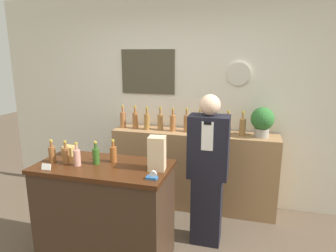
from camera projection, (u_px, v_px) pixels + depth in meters
The scene contains 24 objects.
back_wall at pixel (180, 101), 3.95m from camera, with size 5.20×0.09×2.70m.
back_shelf at pixel (193, 170), 3.85m from camera, with size 2.07×0.39×1.00m.
display_counter at pixel (105, 213), 2.84m from camera, with size 1.23×0.62×0.97m.
shopkeeper at pixel (208, 172), 3.04m from camera, with size 0.40×0.25×1.58m.
potted_plant at pixel (262, 121), 3.48m from camera, with size 0.27×0.27×0.35m.
paper_bag at pixel (157, 153), 2.58m from camera, with size 0.16×0.14×0.30m.
tape_dispenser at pixel (152, 176), 2.41m from camera, with size 0.09×0.06×0.07m.
price_card_left at pixel (46, 167), 2.61m from camera, with size 0.09×0.02×0.06m.
gift_box at pixel (70, 150), 2.99m from camera, with size 0.12×0.11×0.09m.
counter_bottle_0 at pixel (52, 154), 2.79m from camera, with size 0.06×0.06×0.22m.
counter_bottle_1 at pixel (66, 155), 2.75m from camera, with size 0.06×0.06×0.22m.
counter_bottle_2 at pixel (77, 157), 2.70m from camera, with size 0.06×0.06×0.22m.
counter_bottle_3 at pixel (96, 156), 2.74m from camera, with size 0.06×0.06×0.22m.
counter_bottle_4 at pixel (113, 154), 2.79m from camera, with size 0.06×0.06×0.22m.
shelf_bottle_0 at pixel (123, 119), 3.96m from camera, with size 0.07×0.07×0.30m.
shelf_bottle_1 at pixel (135, 120), 3.92m from camera, with size 0.07×0.07×0.30m.
shelf_bottle_2 at pixel (147, 121), 3.85m from camera, with size 0.07×0.07×0.30m.
shelf_bottle_3 at pixel (160, 121), 3.84m from camera, with size 0.07×0.07×0.30m.
shelf_bottle_4 at pixel (173, 122), 3.77m from camera, with size 0.07×0.07×0.30m.
shelf_bottle_5 at pixel (187, 123), 3.75m from camera, with size 0.07×0.07×0.30m.
shelf_bottle_6 at pixel (200, 124), 3.69m from camera, with size 0.07×0.07×0.30m.
shelf_bottle_7 at pixel (214, 124), 3.66m from camera, with size 0.07×0.07×0.30m.
shelf_bottle_8 at pixel (228, 126), 3.59m from camera, with size 0.07×0.07×0.30m.
shelf_bottle_9 at pixel (243, 126), 3.56m from camera, with size 0.07×0.07×0.30m.
Camera 1 is at (0.89, -1.82, 1.95)m, focal length 32.00 mm.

